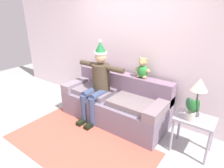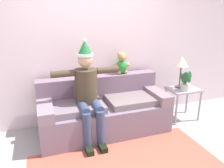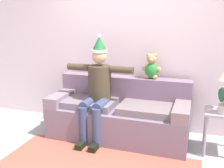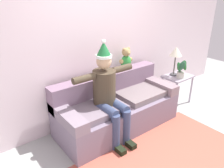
{
  "view_description": "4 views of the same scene",
  "coord_description": "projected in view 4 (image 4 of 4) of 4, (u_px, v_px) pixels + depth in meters",
  "views": [
    {
      "loc": [
        1.92,
        -1.7,
        2.09
      ],
      "look_at": [
        -0.02,
        0.96,
        0.76
      ],
      "focal_mm": 30.71,
      "sensor_mm": 36.0,
      "label": 1
    },
    {
      "loc": [
        -0.94,
        -2.06,
        1.86
      ],
      "look_at": [
        0.13,
        0.99,
        0.81
      ],
      "focal_mm": 34.22,
      "sensor_mm": 36.0,
      "label": 2
    },
    {
      "loc": [
        1.09,
        -2.58,
        1.77
      ],
      "look_at": [
        -0.06,
        0.87,
        0.85
      ],
      "focal_mm": 42.31,
      "sensor_mm": 36.0,
      "label": 3
    },
    {
      "loc": [
        -2.05,
        -1.48,
        2.19
      ],
      "look_at": [
        -0.14,
        0.99,
        0.83
      ],
      "focal_mm": 35.66,
      "sensor_mm": 36.0,
      "label": 4
    }
  ],
  "objects": [
    {
      "name": "couch",
      "position": [
        116.0,
        107.0,
        3.72
      ],
      "size": [
        2.06,
        0.85,
        0.88
      ],
      "color": "slate",
      "rests_on": "ground_plane"
    },
    {
      "name": "table_lamp",
      "position": [
        176.0,
        53.0,
        4.25
      ],
      "size": [
        0.24,
        0.24,
        0.58
      ],
      "color": "#464549",
      "rests_on": "side_table"
    },
    {
      "name": "person_seated",
      "position": [
        108.0,
        92.0,
        3.26
      ],
      "size": [
        1.02,
        0.77,
        1.55
      ],
      "color": "#463929",
      "rests_on": "ground_plane"
    },
    {
      "name": "potted_plant",
      "position": [
        181.0,
        69.0,
        4.22
      ],
      "size": [
        0.24,
        0.25,
        0.37
      ],
      "color": "#BABAAB",
      "rests_on": "side_table"
    },
    {
      "name": "teddy_bear",
      "position": [
        126.0,
        59.0,
        3.86
      ],
      "size": [
        0.29,
        0.17,
        0.38
      ],
      "color": "#2B8236",
      "rests_on": "couch"
    },
    {
      "name": "back_wall",
      "position": [
        98.0,
        43.0,
        3.69
      ],
      "size": [
        7.0,
        0.1,
        2.7
      ],
      "primitive_type": "cube",
      "color": "silver",
      "rests_on": "ground_plane"
    },
    {
      "name": "ground_plane",
      "position": [
        163.0,
        158.0,
        3.11
      ],
      "size": [
        10.0,
        10.0,
        0.0
      ],
      "primitive_type": "plane",
      "color": "#9EA29E"
    },
    {
      "name": "area_rug",
      "position": [
        162.0,
        158.0,
        3.12
      ],
      "size": [
        2.44,
        1.27,
        0.01
      ],
      "primitive_type": "cube",
      "color": "#B65645",
      "rests_on": "ground_plane"
    },
    {
      "name": "side_table",
      "position": [
        177.0,
        81.0,
        4.44
      ],
      "size": [
        0.56,
        0.41,
        0.59
      ],
      "color": "#A097A6",
      "rests_on": "ground_plane"
    }
  ]
}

